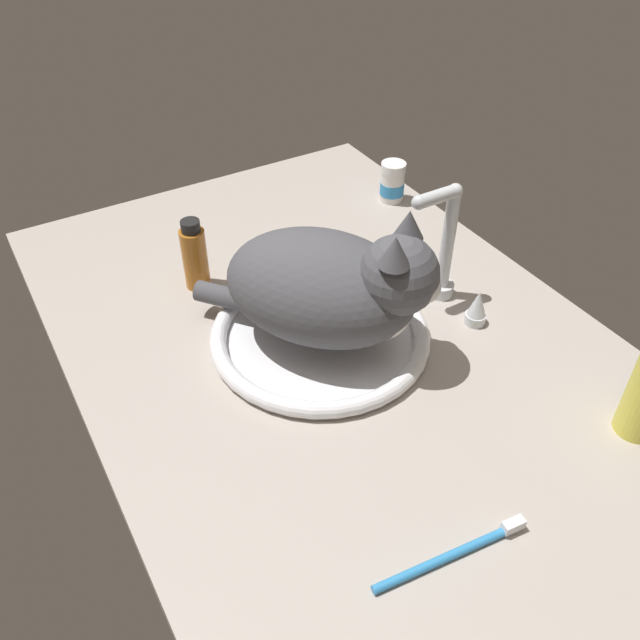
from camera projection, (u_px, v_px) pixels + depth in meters
countertop at (344, 355)px, 98.42cm from camera, size 113.03×72.82×3.00cm
sink_basin at (320, 335)px, 97.86cm from camera, size 32.04×32.04×2.42cm
faucet at (443, 256)px, 102.18cm from camera, size 19.71×9.48×19.58cm
cat at (334, 286)px, 91.18cm from camera, size 32.68×31.36×20.05cm
amber_bottle at (195, 256)px, 105.40cm from camera, size 4.00×4.00×12.00cm
pill_bottle at (392, 183)px, 127.67cm from camera, size 4.69×4.69×7.69cm
toothbrush at (455, 553)px, 71.62cm from camera, size 3.00×18.92×1.70cm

